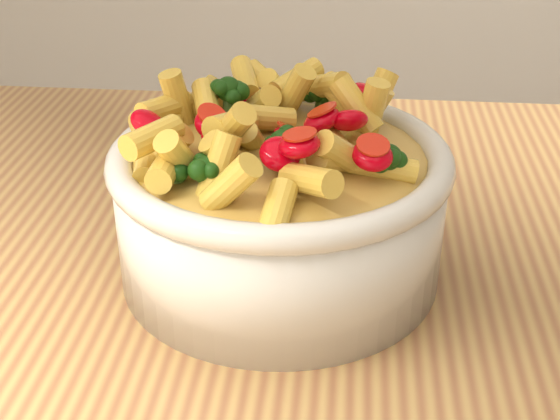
{
  "coord_description": "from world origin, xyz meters",
  "views": [
    {
      "loc": [
        0.1,
        -0.45,
        1.22
      ],
      "look_at": [
        0.06,
        0.03,
        0.95
      ],
      "focal_mm": 50.0,
      "sensor_mm": 36.0,
      "label": 1
    }
  ],
  "objects": [
    {
      "name": "serving_bowl",
      "position": [
        0.06,
        0.03,
        0.95
      ],
      "size": [
        0.24,
        0.24,
        0.1
      ],
      "color": "silver",
      "rests_on": "table"
    },
    {
      "name": "table",
      "position": [
        0.0,
        0.0,
        0.8
      ],
      "size": [
        1.2,
        0.8,
        0.9
      ],
      "color": "#AD854A",
      "rests_on": "ground"
    },
    {
      "name": "pasta_salad",
      "position": [
        0.06,
        0.03,
        1.02
      ],
      "size": [
        0.19,
        0.19,
        0.04
      ],
      "color": "#FBD64F",
      "rests_on": "serving_bowl"
    }
  ]
}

